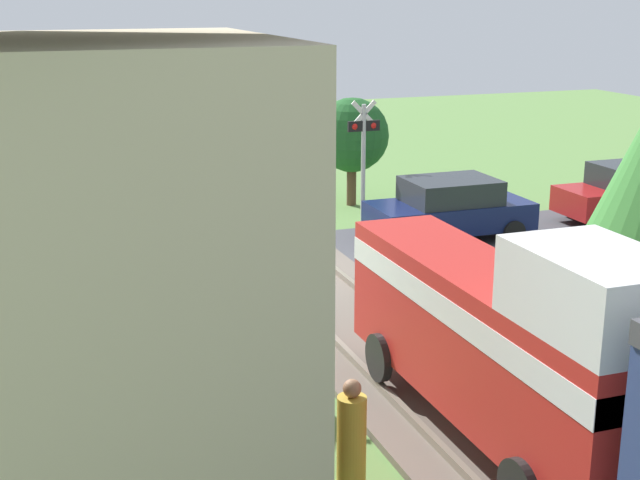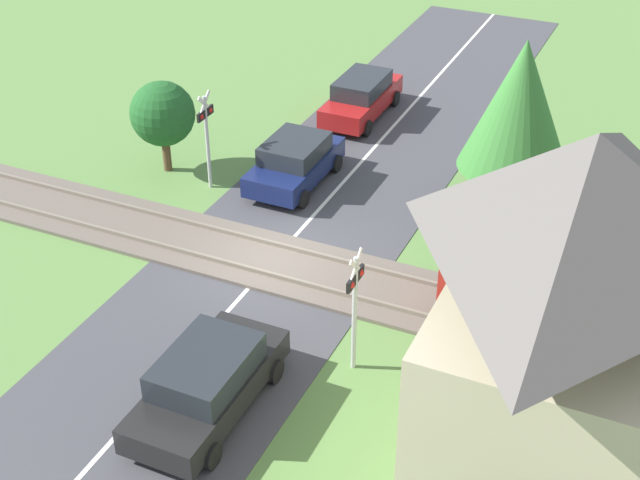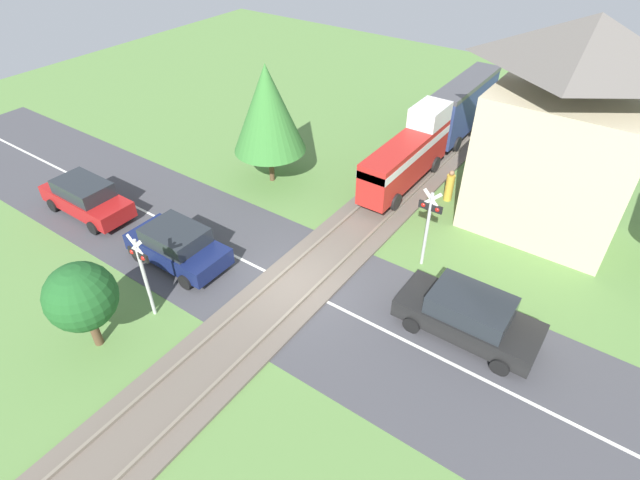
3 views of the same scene
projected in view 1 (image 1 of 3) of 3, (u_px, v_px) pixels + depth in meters
ground_plane at (297, 274)px, 19.88m from camera, size 60.00×60.00×0.00m
road_surface at (297, 274)px, 19.88m from camera, size 48.00×6.40×0.02m
track_bed at (297, 271)px, 19.87m from camera, size 2.80×48.00×0.24m
car_near_crossing at (450, 208)px, 22.44m from camera, size 4.06×2.02×1.57m
car_far_side at (18, 287)px, 16.44m from camera, size 4.56×2.07×1.61m
car_behind_queue at (638, 191)px, 24.30m from camera, size 4.49×1.84×1.60m
crossing_signal_west_approach at (363, 145)px, 23.84m from camera, size 0.90×0.18×3.31m
crossing_signal_east_approach at (188, 240)px, 14.78m from camera, size 0.90×0.18×3.31m
pedestrian_by_station at (352, 440)px, 11.16m from camera, size 0.37×0.37×1.51m
tree_beyond_track at (352, 135)px, 25.73m from camera, size 2.15×2.15×3.15m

